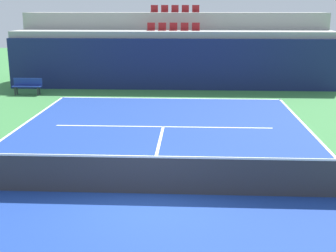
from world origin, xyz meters
TOP-DOWN VIEW (x-y plane):
  - ground_plane at (0.00, 0.00)m, footprint 80.00×80.00m
  - court_surface at (0.00, 0.00)m, footprint 11.00×24.00m
  - baseline_far at (0.00, 11.95)m, footprint 11.00×0.10m
  - service_line_far at (0.00, 6.40)m, footprint 8.26×0.10m
  - centre_service_line at (0.00, 3.20)m, footprint 0.10×6.40m
  - back_wall at (0.00, 14.52)m, footprint 18.12×0.30m
  - stands_tier_lower at (0.00, 15.87)m, footprint 18.12×2.40m
  - stands_tier_upper at (0.00, 18.27)m, footprint 18.12×2.40m
  - seating_row_lower at (-0.00, 15.97)m, footprint 2.98×0.44m
  - seating_row_upper at (-0.00, 18.37)m, footprint 2.98×0.44m
  - tennis_net at (0.00, 0.00)m, footprint 11.08×0.08m
  - player_bench at (-7.46, 12.65)m, footprint 1.50×0.40m

SIDE VIEW (x-z plane):
  - ground_plane at x=0.00m, z-range 0.00..0.00m
  - court_surface at x=0.00m, z-range 0.00..0.01m
  - baseline_far at x=0.00m, z-range 0.01..0.01m
  - service_line_far at x=0.00m, z-range 0.01..0.01m
  - centre_service_line at x=0.00m, z-range 0.01..0.01m
  - player_bench at x=-7.46m, z-range 0.08..0.93m
  - tennis_net at x=0.00m, z-range -0.03..1.04m
  - back_wall at x=0.00m, z-range 0.00..2.78m
  - stands_tier_lower at x=0.00m, z-range 0.00..3.14m
  - stands_tier_upper at x=0.00m, z-range 0.00..4.11m
  - seating_row_lower at x=0.00m, z-range 3.04..3.48m
  - seating_row_upper at x=0.00m, z-range 4.02..4.46m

